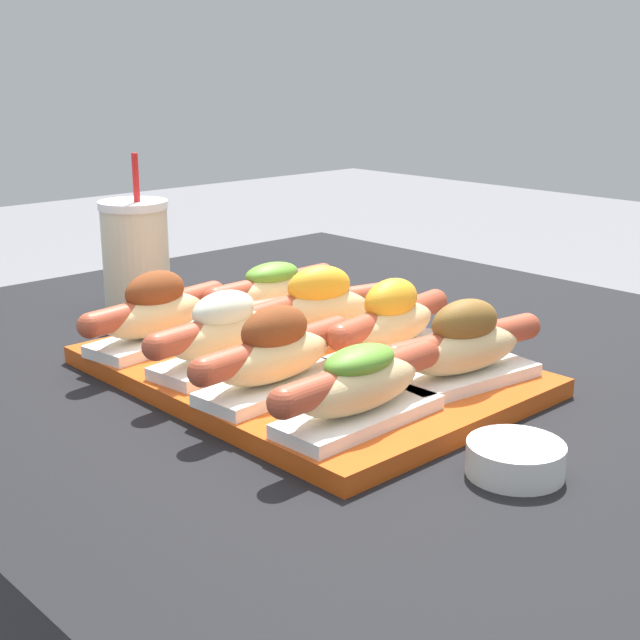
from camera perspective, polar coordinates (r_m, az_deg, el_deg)
serving_tray at (r=0.90m, az=-0.93°, el=-3.24°), size 0.42×0.31×0.02m
hot_dog_0 at (r=0.95m, az=-10.44°, el=0.46°), size 0.08×0.19×0.08m
hot_dog_1 at (r=0.88m, az=-6.14°, el=-0.82°), size 0.08×0.20×0.08m
hot_dog_2 at (r=0.80m, az=-2.89°, el=-2.22°), size 0.07×0.20×0.08m
hot_dog_3 at (r=0.74m, az=2.54°, el=-4.21°), size 0.06×0.20×0.07m
hot_dog_4 at (r=1.03m, az=-3.09°, el=1.79°), size 0.07×0.20×0.07m
hot_dog_5 at (r=0.96m, az=-0.05°, el=0.80°), size 0.09×0.19×0.08m
hot_dog_6 at (r=0.90m, az=4.54°, el=-0.18°), size 0.08×0.19×0.08m
hot_dog_7 at (r=0.84m, az=9.19°, el=-1.70°), size 0.08×0.19×0.08m
sauce_bowl at (r=0.71m, az=12.40°, el=-8.56°), size 0.08×0.08×0.03m
drink_cup at (r=1.16m, az=-11.70°, el=4.06°), size 0.09×0.09×0.20m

